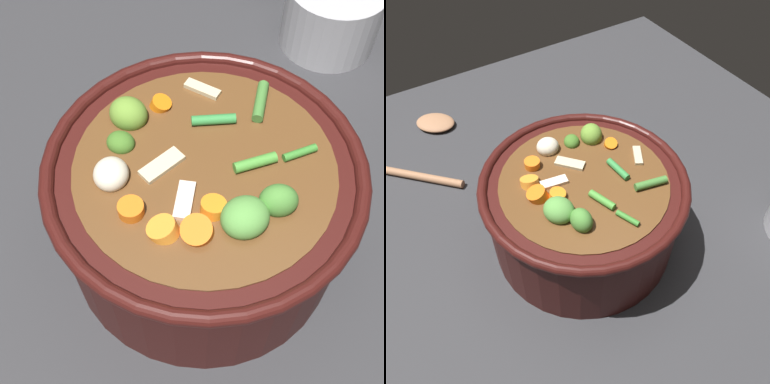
# 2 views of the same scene
# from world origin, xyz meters

# --- Properties ---
(ground_plane) EXTENTS (1.10, 1.10, 0.00)m
(ground_plane) POSITION_xyz_m (0.00, 0.00, 0.00)
(ground_plane) COLOR #2D2D30
(cooking_pot) EXTENTS (0.29, 0.29, 0.16)m
(cooking_pot) POSITION_xyz_m (-0.00, -0.00, 0.07)
(cooking_pot) COLOR #38110F
(cooking_pot) RESTS_ON ground_plane
(wooden_spoon) EXTENTS (0.24, 0.24, 0.02)m
(wooden_spoon) POSITION_xyz_m (-0.35, -0.15, 0.01)
(wooden_spoon) COLOR #9F6D4C
(wooden_spoon) RESTS_ON ground_plane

